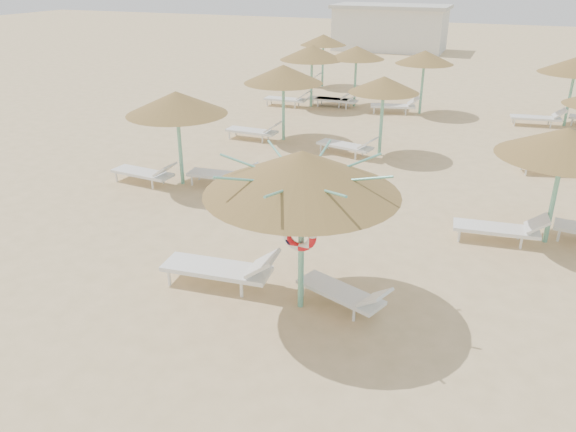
% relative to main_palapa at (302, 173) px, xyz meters
% --- Properties ---
extents(ground, '(120.00, 120.00, 0.00)m').
position_rel_main_palapa_xyz_m(ground, '(-0.12, 0.34, -2.66)').
color(ground, '#DDB987').
rests_on(ground, ground).
extents(main_palapa, '(3.41, 3.41, 3.06)m').
position_rel_main_palapa_xyz_m(main_palapa, '(0.00, 0.00, 0.00)').
color(main_palapa, '#6DBEA3').
rests_on(main_palapa, ground).
extents(lounger_main_a, '(2.39, 0.91, 0.85)m').
position_rel_main_palapa_xyz_m(lounger_main_a, '(-1.67, 0.12, -2.26)').
color(lounger_main_a, white).
rests_on(lounger_main_a, ground).
extents(lounger_main_b, '(1.93, 1.18, 0.67)m').
position_rel_main_palapa_xyz_m(lounger_main_b, '(0.79, 0.25, -2.34)').
color(lounger_main_b, white).
rests_on(lounger_main_b, ground).
extents(palapa_field, '(20.63, 18.20, 2.72)m').
position_rel_main_palapa_xyz_m(palapa_field, '(0.69, 11.22, -0.36)').
color(palapa_field, '#6DBEA3').
rests_on(palapa_field, ground).
extents(service_hut, '(8.40, 4.40, 3.25)m').
position_rel_main_palapa_xyz_m(service_hut, '(-6.12, 35.34, -1.02)').
color(service_hut, silver).
rests_on(service_hut, ground).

